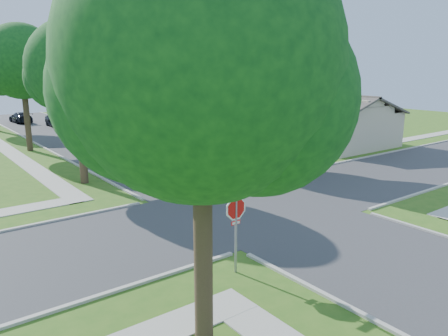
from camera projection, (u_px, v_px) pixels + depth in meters
name	position (u px, v px, depth m)	size (l,w,h in m)	color
ground	(252.00, 207.00, 20.40)	(100.00, 100.00, 0.00)	#325F1A
road_ns	(252.00, 207.00, 20.40)	(7.00, 100.00, 0.02)	#333335
sidewalk_ne	(130.00, 131.00, 44.18)	(1.20, 40.00, 0.04)	#9E9B91
driveway	(271.00, 160.00, 30.54)	(8.80, 3.60, 0.05)	#9E9B91
stop_sign_sw	(236.00, 212.00, 13.53)	(1.05, 0.80, 2.98)	gray
stop_sign_ne	(261.00, 141.00, 26.34)	(1.05, 0.80, 2.98)	gray
tree_e_near	(219.00, 78.00, 28.89)	(4.97, 4.80, 8.28)	#38281C
tree_e_mid	(138.00, 68.00, 38.08)	(5.59, 5.40, 9.21)	#38281C
tree_e_far	(85.00, 70.00, 48.24)	(5.17, 5.00, 8.72)	#38281C
tree_w_near	(77.00, 72.00, 23.28)	(5.38, 5.20, 8.97)	#38281C
tree_w_mid	(22.00, 65.00, 32.52)	(5.80, 5.60, 9.56)	#38281C
tree_sw_corner	(203.00, 75.00, 9.17)	(6.21, 6.00, 9.55)	#38281C
tree_ne_corner	(288.00, 80.00, 26.11)	(5.80, 5.60, 8.66)	#38281C
house_ne_near	(309.00, 124.00, 37.97)	(8.42, 13.60, 4.23)	#B4A68E
house_ne_far	(196.00, 108.00, 51.96)	(8.42, 13.60, 4.23)	#B4A68E
car_driveway	(236.00, 149.00, 30.50)	(1.69, 4.84, 1.59)	#501018
car_curb_east	(58.00, 119.00, 46.97)	(1.89, 4.70, 1.60)	black
car_curb_west	(21.00, 117.00, 50.26)	(1.75, 4.30, 1.25)	black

